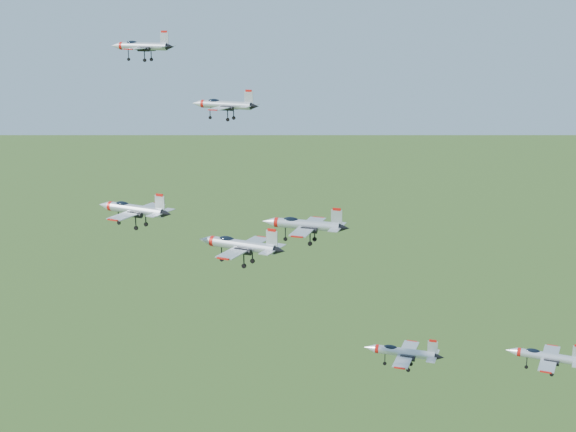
% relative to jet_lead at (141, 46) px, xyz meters
% --- Properties ---
extents(jet_lead, '(11.65, 9.57, 3.12)m').
position_rel_jet_lead_xyz_m(jet_lead, '(0.00, 0.00, 0.00)').
color(jet_lead, '#B3B8C0').
extents(jet_left_high, '(10.45, 8.61, 2.79)m').
position_rel_jet_lead_xyz_m(jet_left_high, '(20.50, -13.37, -7.13)').
color(jet_left_high, '#B3B8C0').
extents(jet_right_high, '(10.97, 9.14, 2.93)m').
position_rel_jet_lead_xyz_m(jet_right_high, '(17.18, -33.26, -17.78)').
color(jet_right_high, '#B3B8C0').
extents(jet_left_low, '(13.64, 11.23, 3.65)m').
position_rel_jet_lead_xyz_m(jet_left_low, '(30.14, -6.70, -25.30)').
color(jet_left_low, '#B3B8C0').
extents(jet_right_low, '(11.76, 9.77, 3.14)m').
position_rel_jet_lead_xyz_m(jet_right_low, '(30.69, -32.01, -21.29)').
color(jet_right_low, '#B3B8C0').
extents(jet_trail, '(11.24, 9.24, 3.01)m').
position_rel_jet_lead_xyz_m(jet_trail, '(47.12, -14.08, -40.14)').
color(jet_trail, '#B3B8C0').
extents(jet_extra, '(11.62, 9.60, 3.11)m').
position_rel_jet_lead_xyz_m(jet_extra, '(65.74, -4.27, -42.06)').
color(jet_extra, '#B3B8C0').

